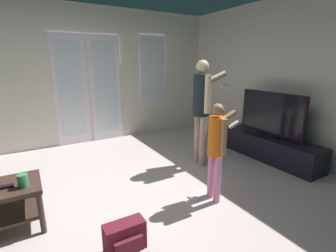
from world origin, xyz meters
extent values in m
cube|color=beige|center=(0.00, 0.00, -0.01)|extent=(6.13, 5.22, 0.02)
cube|color=silver|center=(0.00, 2.58, 1.30)|extent=(6.13, 0.06, 2.60)
cube|color=white|center=(0.03, 2.54, 1.02)|extent=(0.62, 0.02, 2.11)
cube|color=silver|center=(0.03, 2.53, 1.07)|extent=(0.46, 0.01, 1.81)
cube|color=white|center=(0.70, 2.54, 1.02)|extent=(0.62, 0.02, 2.11)
cube|color=silver|center=(0.70, 2.53, 1.07)|extent=(0.46, 0.01, 1.81)
cube|color=white|center=(1.77, 2.54, 1.43)|extent=(0.63, 0.02, 1.39)
cube|color=silver|center=(1.77, 2.53, 1.43)|extent=(0.57, 0.01, 1.33)
cube|color=silver|center=(3.04, 0.00, 1.30)|extent=(0.06, 5.22, 2.60)
cylinder|color=#3C2620|center=(-0.73, -0.05, 0.21)|extent=(0.05, 0.05, 0.41)
cylinder|color=#3C2620|center=(-0.73, 0.40, 0.21)|extent=(0.05, 0.05, 0.41)
cube|color=black|center=(2.67, 0.12, 0.19)|extent=(0.46, 1.77, 0.39)
cube|color=black|center=(2.67, -0.75, 0.21)|extent=(0.39, 0.02, 0.22)
cube|color=black|center=(2.67, 0.12, 0.41)|extent=(0.08, 0.40, 0.04)
cube|color=black|center=(2.67, 0.12, 0.77)|extent=(0.04, 1.15, 0.68)
cube|color=black|center=(2.65, 0.12, 0.77)|extent=(0.00, 1.10, 0.63)
cylinder|color=tan|center=(1.53, 0.42, 0.39)|extent=(0.11, 0.11, 0.78)
cylinder|color=tan|center=(1.56, 0.59, 0.39)|extent=(0.11, 0.11, 0.78)
cylinder|color=black|center=(1.54, 0.51, 1.09)|extent=(0.26, 0.26, 0.61)
sphere|color=beige|center=(1.54, 0.51, 1.51)|extent=(0.19, 0.19, 0.19)
cylinder|color=beige|center=(1.52, 0.34, 1.12)|extent=(0.09, 0.09, 0.54)
cylinder|color=beige|center=(1.82, 0.64, 1.29)|extent=(0.55, 0.17, 0.28)
cube|color=white|center=(2.07, 0.60, 1.19)|extent=(0.15, 0.06, 0.08)
cylinder|color=pink|center=(1.04, -0.48, 0.28)|extent=(0.08, 0.08, 0.56)
cylinder|color=pink|center=(1.05, -0.35, 0.28)|extent=(0.08, 0.08, 0.56)
cylinder|color=orange|center=(1.04, -0.41, 0.78)|extent=(0.18, 0.18, 0.44)
sphere|color=#916B4C|center=(1.04, -0.41, 1.08)|extent=(0.13, 0.13, 0.13)
cylinder|color=#916B4C|center=(1.03, -0.54, 0.80)|extent=(0.06, 0.06, 0.39)
cylinder|color=#916B4C|center=(1.23, -0.30, 0.92)|extent=(0.38, 0.08, 0.21)
cube|color=white|center=(1.40, -0.31, 0.84)|extent=(0.14, 0.05, 0.08)
cube|color=maroon|center=(-0.14, -0.65, 0.13)|extent=(0.35, 0.15, 0.26)
cube|color=maroon|center=(-0.14, -0.75, 0.10)|extent=(0.24, 0.04, 0.13)
cube|color=white|center=(1.03, -0.25, 0.01)|extent=(0.46, 0.20, 0.02)
cube|color=silver|center=(1.03, -0.25, 0.02)|extent=(0.41, 0.16, 0.00)
cylinder|color=#37864D|center=(-0.84, 0.06, 0.52)|extent=(0.09, 0.09, 0.12)
cube|color=black|center=(-1.00, 0.13, 0.46)|extent=(0.17, 0.05, 0.02)
camera|label=1|loc=(-0.72, -2.36, 1.57)|focal=26.07mm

